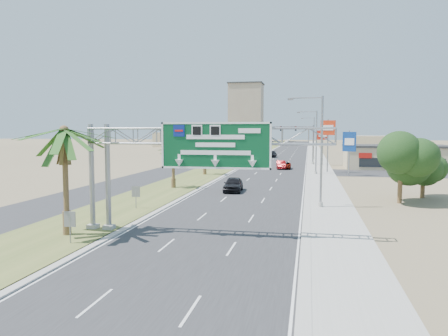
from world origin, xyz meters
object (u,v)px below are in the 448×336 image
(car_right_lane, at_px, (285,165))
(pole_sign_blue, at_px, (349,143))
(sign_gantry, at_px, (193,144))
(car_mid_lane, at_px, (281,165))
(signal_mast, at_px, (303,141))
(car_far, at_px, (272,154))
(palm_near, at_px, (64,131))
(store_building, at_px, (396,158))
(pole_sign_red_near, at_px, (328,131))
(car_left_lane, at_px, (233,184))
(pole_sign_red_far, at_px, (323,138))

(car_right_lane, height_order, pole_sign_blue, pole_sign_blue)
(sign_gantry, height_order, car_mid_lane, sign_gantry)
(car_right_lane, bearing_deg, signal_mast, 73.44)
(car_far, relative_size, pole_sign_blue, 0.79)
(palm_near, relative_size, car_mid_lane, 1.84)
(store_building, xyz_separation_m, pole_sign_red_near, (-12.61, -10.58, 4.88))
(store_building, distance_m, car_mid_lane, 21.17)
(car_left_lane, relative_size, car_mid_lane, 1.07)
(pole_sign_red_far, bearing_deg, car_left_lane, -105.64)
(sign_gantry, distance_m, pole_sign_blue, 43.60)
(car_left_lane, relative_size, pole_sign_red_far, 0.69)
(store_building, relative_size, pole_sign_red_far, 2.53)
(store_building, bearing_deg, palm_near, -118.28)
(signal_mast, xyz_separation_m, car_right_lane, (-3.01, -10.90, -4.21))
(pole_sign_blue, xyz_separation_m, pole_sign_red_far, (-3.43, 18.65, 0.54))
(pole_sign_red_near, bearing_deg, car_mid_lane, 145.37)
(car_far, bearing_deg, pole_sign_red_far, -62.23)
(pole_sign_blue, bearing_deg, car_left_lane, -124.91)
(store_building, xyz_separation_m, car_right_lane, (-19.84, -4.93, -1.36))
(sign_gantry, distance_m, pole_sign_red_near, 46.68)
(sign_gantry, distance_m, car_left_lane, 21.42)
(palm_near, height_order, car_far, palm_near)
(car_left_lane, height_order, car_far, car_left_lane)
(sign_gantry, xyz_separation_m, car_far, (-1.90, 84.37, -5.26))
(palm_near, relative_size, pole_sign_blue, 1.21)
(pole_sign_red_far, bearing_deg, palm_near, -106.36)
(sign_gantry, height_order, pole_sign_red_near, pole_sign_red_near)
(pole_sign_blue, bearing_deg, car_mid_lane, 139.04)
(car_left_lane, bearing_deg, car_right_lane, 79.05)
(pole_sign_red_near, xyz_separation_m, pole_sign_red_far, (-0.38, 14.60, -1.34))
(car_right_lane, bearing_deg, sign_gantry, -94.74)
(car_mid_lane, distance_m, car_right_lane, 0.70)
(sign_gantry, xyz_separation_m, car_right_lane, (3.23, 51.14, -5.42))
(car_left_lane, distance_m, car_far, 63.63)
(car_left_lane, bearing_deg, pole_sign_blue, 51.94)
(store_building, relative_size, pole_sign_blue, 2.60)
(car_left_lane, height_order, car_right_lane, car_left_lane)
(sign_gantry, bearing_deg, palm_near, -166.68)
(signal_mast, distance_m, store_building, 18.08)
(palm_near, distance_m, pole_sign_blue, 48.51)
(palm_near, xyz_separation_m, pole_sign_red_far, (18.21, 62.02, -1.39))
(car_left_lane, relative_size, pole_sign_blue, 0.70)
(pole_sign_red_near, distance_m, pole_sign_blue, 5.40)
(palm_near, distance_m, car_far, 86.74)
(car_right_lane, relative_size, pole_sign_blue, 0.67)
(car_right_lane, relative_size, pole_sign_red_near, 0.53)
(sign_gantry, relative_size, car_right_lane, 3.63)
(pole_sign_red_near, bearing_deg, signal_mast, 104.30)
(car_left_lane, bearing_deg, signal_mast, 76.99)
(car_far, bearing_deg, store_building, -47.07)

